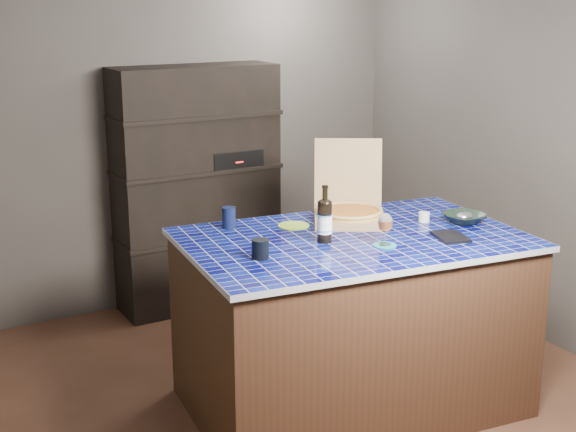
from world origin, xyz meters
TOP-DOWN VIEW (x-y plane):
  - room at (0.00, 0.00)m, footprint 3.50×3.50m
  - shelving_unit at (0.00, 1.53)m, footprint 1.20×0.41m
  - kitchen_island at (0.10, -0.36)m, footprint 1.96×1.37m
  - pizza_box at (0.26, -0.08)m, footprint 0.60×0.63m
  - mead_bottle at (-0.09, -0.36)m, footprint 0.08×0.08m
  - teal_trivet at (0.15, -0.58)m, footprint 0.13×0.13m
  - wine_glass at (0.15, -0.58)m, footprint 0.08×0.08m
  - tumbler at (-0.52, -0.43)m, footprint 0.09×0.09m
  - dvd_case at (0.54, -0.65)m, footprint 0.21×0.25m
  - bowl at (0.81, -0.45)m, footprint 0.23×0.23m
  - foil_contents at (0.81, -0.45)m, footprint 0.11×0.09m
  - white_jar at (0.63, -0.31)m, footprint 0.06×0.06m
  - navy_cup at (-0.41, 0.14)m, footprint 0.08×0.08m
  - green_trivet at (-0.08, -0.01)m, footprint 0.18×0.18m

SIDE VIEW (x-z plane):
  - kitchen_island at x=0.10m, z-range 0.00..1.01m
  - shelving_unit at x=0.00m, z-range 0.00..1.80m
  - teal_trivet at x=0.15m, z-range 1.01..1.01m
  - green_trivet at x=-0.08m, z-range 1.01..1.01m
  - dvd_case at x=0.54m, z-range 1.01..1.02m
  - white_jar at x=0.63m, z-range 1.01..1.06m
  - bowl at x=0.81m, z-range 1.01..1.06m
  - foil_contents at x=0.81m, z-range 1.02..1.07m
  - tumbler at x=-0.52m, z-range 1.01..1.11m
  - navy_cup at x=-0.41m, z-range 1.01..1.13m
  - pizza_box at x=0.26m, z-range 0.85..1.29m
  - mead_bottle at x=-0.09m, z-range 0.97..1.28m
  - wine_glass at x=0.15m, z-range 1.04..1.22m
  - room at x=0.00m, z-range -0.50..3.00m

